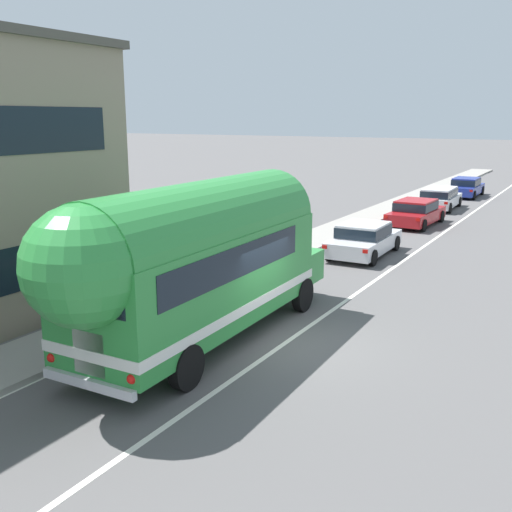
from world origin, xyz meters
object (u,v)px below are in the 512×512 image
(car_second, at_px, (416,211))
(car_fourth, at_px, (466,186))
(painted_bus, at_px, (193,258))
(car_lead, at_px, (364,238))
(car_third, at_px, (440,197))

(car_second, xyz_separation_m, car_fourth, (-0.09, 13.44, -0.00))
(painted_bus, relative_size, car_fourth, 2.25)
(car_second, height_order, car_fourth, same)
(painted_bus, xyz_separation_m, car_second, (-0.00, 19.85, -1.56))
(car_lead, xyz_separation_m, car_second, (-0.09, 8.11, 0.01))
(painted_bus, relative_size, car_third, 2.27)
(painted_bus, height_order, car_third, painted_bus)
(painted_bus, xyz_separation_m, car_fourth, (-0.09, 33.29, -1.56))
(car_lead, xyz_separation_m, car_fourth, (-0.17, 21.55, 0.00))
(car_lead, xyz_separation_m, car_third, (-0.34, 14.45, 0.05))
(car_fourth, bearing_deg, car_third, -91.32)
(car_second, bearing_deg, car_fourth, 90.38)
(painted_bus, bearing_deg, car_second, 90.00)
(car_lead, height_order, car_third, same)
(car_second, bearing_deg, painted_bus, -90.00)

